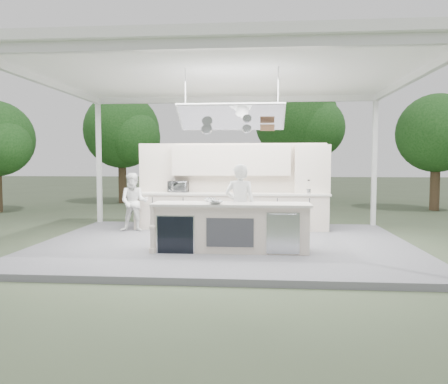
# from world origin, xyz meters

# --- Properties ---
(ground) EXTENTS (90.00, 90.00, 0.00)m
(ground) POSITION_xyz_m (0.00, 0.00, 0.00)
(ground) COLOR #445137
(ground) RESTS_ON ground
(stage_deck) EXTENTS (8.00, 6.00, 0.12)m
(stage_deck) POSITION_xyz_m (0.00, 0.00, 0.06)
(stage_deck) COLOR slate
(stage_deck) RESTS_ON ground
(tent) EXTENTS (8.20, 6.20, 3.86)m
(tent) POSITION_xyz_m (0.00, -0.01, 3.71)
(tent) COLOR white
(tent) RESTS_ON ground
(demo_island) EXTENTS (3.10, 0.79, 0.95)m
(demo_island) POSITION_xyz_m (0.18, -0.91, 0.60)
(demo_island) COLOR beige
(demo_island) RESTS_ON stage_deck
(back_counter) EXTENTS (5.08, 0.72, 0.95)m
(back_counter) POSITION_xyz_m (0.00, 1.90, 0.60)
(back_counter) COLOR beige
(back_counter) RESTS_ON stage_deck
(back_wall_unit) EXTENTS (5.05, 0.48, 2.25)m
(back_wall_unit) POSITION_xyz_m (0.44, 2.11, 1.57)
(back_wall_unit) COLOR beige
(back_wall_unit) RESTS_ON stage_deck
(tree_cluster) EXTENTS (19.55, 9.40, 5.85)m
(tree_cluster) POSITION_xyz_m (-0.16, 9.77, 3.29)
(tree_cluster) COLOR #503B28
(tree_cluster) RESTS_ON ground
(head_chef) EXTENTS (0.66, 0.47, 1.72)m
(head_chef) POSITION_xyz_m (0.36, -0.56, 0.98)
(head_chef) COLOR white
(head_chef) RESTS_ON stage_deck
(sous_chef) EXTENTS (0.78, 0.64, 1.48)m
(sous_chef) POSITION_xyz_m (-2.41, 1.32, 0.86)
(sous_chef) COLOR white
(sous_chef) RESTS_ON stage_deck
(toaster_oven) EXTENTS (0.56, 0.41, 0.29)m
(toaster_oven) POSITION_xyz_m (-1.41, 2.08, 1.22)
(toaster_oven) COLOR silver
(toaster_oven) RESTS_ON back_counter
(bowl_large) EXTENTS (0.37, 0.37, 0.07)m
(bowl_large) POSITION_xyz_m (-0.09, -1.15, 1.11)
(bowl_large) COLOR #B6B9BD
(bowl_large) RESTS_ON demo_island
(bowl_small) EXTENTS (0.28, 0.28, 0.07)m
(bowl_small) POSITION_xyz_m (-0.25, -0.65, 1.11)
(bowl_small) COLOR silver
(bowl_small) RESTS_ON demo_island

